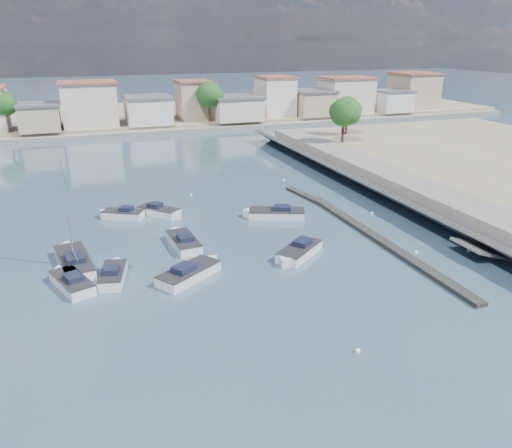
{
  "coord_description": "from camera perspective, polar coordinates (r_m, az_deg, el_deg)",
  "views": [
    {
      "loc": [
        -17.76,
        -26.04,
        17.36
      ],
      "look_at": [
        -3.32,
        14.25,
        1.4
      ],
      "focal_mm": 35.0,
      "sensor_mm": 36.0,
      "label": 1
    }
  ],
  "objects": [
    {
      "name": "far_shore_land",
      "position": [
        120.53,
        -11.3,
        12.12
      ],
      "size": [
        160.0,
        40.0,
        1.4
      ],
      "primitive_type": "cube",
      "color": "gray",
      "rests_on": "ground"
    },
    {
      "name": "motorboat_e",
      "position": [
        44.92,
        -8.34,
        -1.99
      ],
      "size": [
        2.37,
        5.67,
        1.48
      ],
      "color": "white",
      "rests_on": "ground"
    },
    {
      "name": "motorboat_b",
      "position": [
        39.95,
        -15.98,
        -5.56
      ],
      "size": [
        2.54,
        4.74,
        1.48
      ],
      "color": "white",
      "rests_on": "ground"
    },
    {
      "name": "seawall_walkway",
      "position": [
        55.76,
        22.09,
        1.74
      ],
      "size": [
        5.0,
        90.0,
        1.8
      ],
      "primitive_type": "cube",
      "color": "slate",
      "rests_on": "ground"
    },
    {
      "name": "motorboat_d",
      "position": [
        42.32,
        4.81,
        -3.29
      ],
      "size": [
        5.07,
        4.61,
        1.48
      ],
      "color": "white",
      "rests_on": "ground"
    },
    {
      "name": "shore_trees",
      "position": [
        98.34,
        -4.32,
        13.89
      ],
      "size": [
        74.56,
        38.32,
        7.92
      ],
      "color": "#38281E",
      "rests_on": "ground"
    },
    {
      "name": "breakwater",
      "position": [
        49.02,
        11.96,
        -0.54
      ],
      "size": [
        2.0,
        31.02,
        0.35
      ],
      "color": "black",
      "rests_on": "ground"
    },
    {
      "name": "motorboat_f",
      "position": [
        53.05,
        -15.19,
        1.04
      ],
      "size": [
        4.44,
        3.41,
        1.48
      ],
      "color": "white",
      "rests_on": "ground"
    },
    {
      "name": "far_shore_quay",
      "position": [
        100.1,
        -9.36,
        10.43
      ],
      "size": [
        160.0,
        2.5,
        0.8
      ],
      "primitive_type": "cube",
      "color": "slate",
      "rests_on": "ground"
    },
    {
      "name": "motorboat_c",
      "position": [
        51.47,
        2.03,
        1.17
      ],
      "size": [
        6.29,
        4.15,
        1.48
      ],
      "color": "white",
      "rests_on": "ground"
    },
    {
      "name": "motorboat_a",
      "position": [
        39.72,
        -20.41,
        -6.25
      ],
      "size": [
        3.32,
        5.17,
        1.48
      ],
      "color": "white",
      "rests_on": "ground"
    },
    {
      "name": "ground",
      "position": [
        70.56,
        -4.54,
        6.14
      ],
      "size": [
        400.0,
        400.0,
        0.0
      ],
      "primitive_type": "plane",
      "color": "#2D485B",
      "rests_on": "ground"
    },
    {
      "name": "mooring_buoys",
      "position": [
        49.24,
        9.03,
        -0.39
      ],
      "size": [
        19.34,
        36.81,
        0.34
      ],
      "color": "white",
      "rests_on": "ground"
    },
    {
      "name": "motorboat_g",
      "position": [
        52.9,
        -10.82,
        1.35
      ],
      "size": [
        4.36,
        4.54,
        1.48
      ],
      "color": "white",
      "rests_on": "ground"
    },
    {
      "name": "sailboat",
      "position": [
        43.29,
        -20.12,
        -3.94
      ],
      "size": [
        3.2,
        7.4,
        9.0
      ],
      "color": "white",
      "rests_on": "ground"
    },
    {
      "name": "motorboat_h",
      "position": [
        39.03,
        -7.38,
        -5.52
      ],
      "size": [
        5.53,
        4.69,
        1.48
      ],
      "color": "white",
      "rests_on": "ground"
    },
    {
      "name": "far_town",
      "position": [
        107.54,
        -4.35,
        13.76
      ],
      "size": [
        113.01,
        12.8,
        8.35
      ],
      "color": "beige",
      "rests_on": "far_shore_land"
    }
  ]
}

